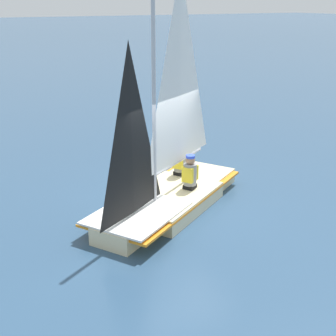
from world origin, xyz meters
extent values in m
plane|color=#2D4C6B|center=(0.00, 0.00, 0.00)|extent=(260.00, 260.00, 0.00)
cube|color=beige|center=(0.00, 0.00, 0.18)|extent=(2.65, 2.96, 0.36)
cube|color=beige|center=(0.89, -1.52, 0.18)|extent=(1.29, 1.34, 0.36)
cube|color=beige|center=(-0.89, 1.52, 0.18)|extent=(1.71, 1.59, 0.36)
cube|color=orange|center=(0.00, 0.00, 0.30)|extent=(3.64, 4.64, 0.05)
cube|color=silver|center=(0.62, -1.07, 0.38)|extent=(2.31, 2.50, 0.04)
cylinder|color=#B7B7BC|center=(0.28, -0.49, 2.83)|extent=(0.08, 0.08, 4.94)
cylinder|color=#B7B7BC|center=(-0.26, 0.44, 0.98)|extent=(1.14, 1.89, 0.07)
pyramid|color=white|center=(-0.26, 0.44, 3.10)|extent=(1.07, 1.78, 4.18)
pyramid|color=black|center=(0.71, -1.21, 2.14)|extent=(0.81, 1.34, 3.35)
cube|color=black|center=(-1.18, 2.01, 0.13)|extent=(0.07, 0.08, 0.25)
cube|color=black|center=(0.00, 0.58, 0.23)|extent=(0.35, 0.36, 0.45)
cylinder|color=gray|center=(0.00, 0.58, 0.71)|extent=(0.41, 0.41, 0.50)
cube|color=yellow|center=(0.00, 0.58, 0.73)|extent=(0.40, 0.42, 0.35)
sphere|color=#A87A56|center=(0.00, 0.58, 1.05)|extent=(0.22, 0.22, 0.22)
cylinder|color=blue|center=(0.00, 0.58, 1.14)|extent=(0.29, 0.29, 0.06)
cube|color=black|center=(-0.90, 0.86, 0.23)|extent=(0.35, 0.36, 0.45)
cylinder|color=gray|center=(-0.90, 0.86, 0.71)|extent=(0.41, 0.41, 0.50)
cube|color=yellow|center=(-0.90, 0.86, 0.73)|extent=(0.40, 0.42, 0.35)
sphere|color=brown|center=(-0.90, 0.86, 1.05)|extent=(0.22, 0.22, 0.22)
cylinder|color=white|center=(-0.90, 0.86, 1.14)|extent=(0.29, 0.29, 0.06)
camera|label=1|loc=(8.46, -4.81, 4.47)|focal=50.00mm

